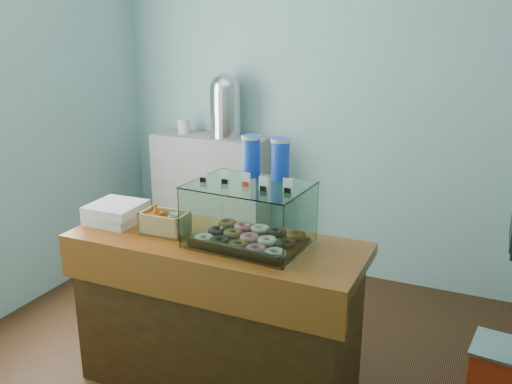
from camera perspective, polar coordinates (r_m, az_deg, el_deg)
The scene contains 9 objects.
ground at distance 3.51m, azimuth -1.94°, elevation -17.28°, with size 3.50×3.50×0.00m, color black.
room_shell at distance 2.91m, azimuth -1.75°, elevation 11.60°, with size 3.54×3.04×2.82m.
counter at distance 3.08m, azimuth -4.17°, elevation -12.65°, with size 1.60×0.60×0.90m.
back_shelf at distance 4.71m, azimuth -4.75°, elevation -0.66°, with size 1.00×0.32×1.10m, color gray.
display_case at distance 2.79m, azimuth -0.32°, elevation -2.02°, with size 0.61×0.47×0.54m.
condiment_crate at distance 2.99m, azimuth -9.67°, elevation -3.20°, with size 0.25×0.16×0.16m.
pastry_boxes at distance 3.21m, azimuth -14.49°, elevation -2.10°, with size 0.30×0.30×0.11m.
coffee_urn at distance 4.47m, azimuth -3.22°, elevation 9.25°, with size 0.28×0.28×0.52m.
red_cooler at distance 3.36m, azimuth 25.02°, elevation -17.29°, with size 0.43×0.35×0.35m.
Camera 1 is at (1.30, -2.59, 1.99)m, focal length 38.00 mm.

